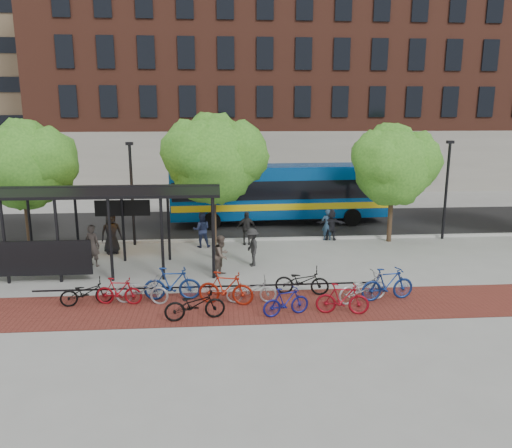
{
  "coord_description": "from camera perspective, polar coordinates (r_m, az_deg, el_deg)",
  "views": [
    {
      "loc": [
        -2.78,
        -21.07,
        6.59
      ],
      "look_at": [
        -1.09,
        0.82,
        1.6
      ],
      "focal_mm": 35.0,
      "sensor_mm": 36.0,
      "label": 1
    }
  ],
  "objects": [
    {
      "name": "bus_shelter",
      "position": [
        21.58,
        -18.74,
        2.54
      ],
      "size": [
        10.6,
        3.07,
        3.6
      ],
      "color": "black",
      "rests_on": "ground"
    },
    {
      "name": "bike_8",
      "position": [
        18.43,
        5.28,
        -6.49
      ],
      "size": [
        2.06,
        1.03,
        1.03
      ],
      "primitive_type": "imported",
      "rotation": [
        0.0,
        0.0,
        1.39
      ],
      "color": "black",
      "rests_on": "ground"
    },
    {
      "name": "pedestrian_0",
      "position": [
        24.4,
        -16.21,
        -0.99
      ],
      "size": [
        1.13,
        0.96,
        1.98
      ],
      "primitive_type": "imported",
      "rotation": [
        0.0,
        0.0,
        0.4
      ],
      "color": "black",
      "rests_on": "ground"
    },
    {
      "name": "tree_c",
      "position": [
        26.1,
        15.57,
        6.76
      ],
      "size": [
        4.66,
        3.8,
        5.92
      ],
      "color": "#382619",
      "rests_on": "ground"
    },
    {
      "name": "building_tower",
      "position": [
        63.05,
        -17.56,
        19.9
      ],
      "size": [
        22.0,
        22.0,
        30.0
      ],
      "primitive_type": "cube",
      "color": "#7A664C",
      "rests_on": "ground"
    },
    {
      "name": "bike_7",
      "position": [
        16.57,
        3.45,
        -8.84
      ],
      "size": [
        1.68,
        0.86,
        0.97
      ],
      "primitive_type": "imported",
      "rotation": [
        0.0,
        0.0,
        1.84
      ],
      "color": "navy",
      "rests_on": "ground"
    },
    {
      "name": "bike_5",
      "position": [
        17.45,
        -3.47,
        -7.33
      ],
      "size": [
        2.04,
        1.04,
        1.18
      ],
      "primitive_type": "imported",
      "rotation": [
        0.0,
        0.0,
        1.31
      ],
      "color": "maroon",
      "rests_on": "ground"
    },
    {
      "name": "bike_4",
      "position": [
        16.35,
        -7.01,
        -9.11
      ],
      "size": [
        2.04,
        1.0,
        1.03
      ],
      "primitive_type": "imported",
      "rotation": [
        0.0,
        0.0,
        1.74
      ],
      "color": "black",
      "rests_on": "ground"
    },
    {
      "name": "pedestrian_1",
      "position": [
        22.64,
        -18.16,
        -2.34
      ],
      "size": [
        0.79,
        0.67,
        1.85
      ],
      "primitive_type": "imported",
      "rotation": [
        0.0,
        0.0,
        2.74
      ],
      "color": "#433A35",
      "rests_on": "ground"
    },
    {
      "name": "pedestrian_7",
      "position": [
        26.14,
        8.14,
        -0.08
      ],
      "size": [
        0.61,
        0.41,
        1.64
      ],
      "primitive_type": "imported",
      "rotation": [
        0.0,
        0.0,
        3.18
      ],
      "color": "#233A51",
      "rests_on": "ground"
    },
    {
      "name": "bike_9",
      "position": [
        16.88,
        9.85,
        -8.43
      ],
      "size": [
        1.82,
        0.79,
        1.06
      ],
      "primitive_type": "imported",
      "rotation": [
        0.0,
        0.0,
        1.4
      ],
      "color": "maroon",
      "rests_on": "ground"
    },
    {
      "name": "pedestrian_8",
      "position": [
        20.4,
        -3.94,
        -3.6
      ],
      "size": [
        0.96,
        1.03,
        1.68
      ],
      "primitive_type": "imported",
      "rotation": [
        0.0,
        0.0,
        1.03
      ],
      "color": "brown",
      "rests_on": "ground"
    },
    {
      "name": "pedestrian_4",
      "position": [
        25.04,
        -1.11,
        -0.47
      ],
      "size": [
        1.01,
        0.46,
        1.68
      ],
      "primitive_type": "imported",
      "rotation": [
        0.0,
        0.0,
        6.34
      ],
      "color": "#282828",
      "rests_on": "ground"
    },
    {
      "name": "bike_rack_rail",
      "position": [
        18.21,
        -5.83,
        -8.48
      ],
      "size": [
        12.0,
        0.05,
        0.95
      ],
      "primitive_type": "cube",
      "color": "black",
      "rests_on": "ground"
    },
    {
      "name": "bike_11",
      "position": [
        18.39,
        14.8,
        -6.65
      ],
      "size": [
        2.06,
        0.87,
        1.2
      ],
      "primitive_type": "imported",
      "rotation": [
        0.0,
        0.0,
        1.73
      ],
      "color": "navy",
      "rests_on": "ground"
    },
    {
      "name": "tree_b",
      "position": [
        24.51,
        -4.74,
        7.77
      ],
      "size": [
        5.15,
        4.2,
        6.47
      ],
      "color": "#382619",
      "rests_on": "ground"
    },
    {
      "name": "bike_3",
      "position": [
        18.05,
        -9.57,
        -6.74
      ],
      "size": [
        2.03,
        0.62,
        1.21
      ],
      "primitive_type": "imported",
      "rotation": [
        0.0,
        0.0,
        1.55
      ],
      "color": "navy",
      "rests_on": "ground"
    },
    {
      "name": "brick_strip",
      "position": [
        17.38,
        -1.55,
        -9.46
      ],
      "size": [
        24.0,
        3.0,
        0.01
      ],
      "primitive_type": "cube",
      "color": "maroon",
      "rests_on": "ground"
    },
    {
      "name": "building_brick",
      "position": [
        48.89,
        11.21,
        16.57
      ],
      "size": [
        55.0,
        14.0,
        20.0
      ],
      "primitive_type": "cube",
      "color": "brown",
      "rests_on": "ground"
    },
    {
      "name": "curb",
      "position": [
        26.05,
        1.84,
        -1.72
      ],
      "size": [
        160.0,
        0.25,
        0.12
      ],
      "primitive_type": "cube",
      "color": "#B7B7B2",
      "rests_on": "ground"
    },
    {
      "name": "pedestrian_2",
      "position": [
        24.68,
        -6.24,
        -0.65
      ],
      "size": [
        0.88,
        0.7,
        1.76
      ],
      "primitive_type": "imported",
      "rotation": [
        0.0,
        0.0,
        3.18
      ],
      "color": "#1D2544",
      "rests_on": "ground"
    },
    {
      "name": "tree_a",
      "position": [
        26.18,
        -24.98,
        6.47
      ],
      "size": [
        4.9,
        4.0,
        6.18
      ],
      "color": "#382619",
      "rests_on": "ground"
    },
    {
      "name": "bike_1",
      "position": [
        18.07,
        -15.4,
        -7.41
      ],
      "size": [
        1.66,
        0.65,
        0.97
      ],
      "primitive_type": "imported",
      "rotation": [
        0.0,
        0.0,
        1.45
      ],
      "color": "maroon",
      "rests_on": "ground"
    },
    {
      "name": "pedestrian_5",
      "position": [
        26.18,
        8.55,
        -0.06
      ],
      "size": [
        1.59,
        0.73,
        1.65
      ],
      "primitive_type": "imported",
      "rotation": [
        0.0,
        0.0,
        2.98
      ],
      "color": "black",
      "rests_on": "ground"
    },
    {
      "name": "ground",
      "position": [
        22.25,
        2.96,
        -4.44
      ],
      "size": [
        160.0,
        160.0,
        0.0
      ],
      "primitive_type": "plane",
      "color": "#9E9E99",
      "rests_on": "ground"
    },
    {
      "name": "lamp_post_left",
      "position": [
        25.32,
        -13.99,
        3.69
      ],
      "size": [
        0.35,
        0.2,
        5.12
      ],
      "color": "black",
      "rests_on": "ground"
    },
    {
      "name": "asphalt_street",
      "position": [
        29.93,
        1.01,
        0.09
      ],
      "size": [
        160.0,
        8.0,
        0.01
      ],
      "primitive_type": "cube",
      "color": "black",
      "rests_on": "ground"
    },
    {
      "name": "lamp_post_right",
      "position": [
        27.61,
        20.94,
        3.96
      ],
      "size": [
        0.35,
        0.2,
        5.12
      ],
      "color": "black",
      "rests_on": "ground"
    },
    {
      "name": "pedestrian_9",
      "position": [
        21.58,
        -0.47,
        -2.67
      ],
      "size": [
        0.77,
        1.16,
        1.67
      ],
      "primitive_type": "imported",
      "rotation": [
        0.0,
        0.0,
        4.86
      ],
      "color": "#262626",
      "rests_on": "ground"
    },
    {
      "name": "bike_2",
      "position": [
        17.94,
        -12.97,
        -7.36
      ],
      "size": [
        2.01,
        1.0,
        1.01
      ],
      "primitive_type": "imported",
      "rotation": [
        0.0,
        0.0,
        1.39
      ],
      "color": "#979799",
      "rests_on": "ground"
    },
    {
      "name": "bike_10",
      "position": [
        18.05,
        12.12,
        -7.11
      ],
      "size": [
        2.14,
        1.36,
        1.06
      ],
      "primitive_type": "imported",
      "rotation": [
        0.0,
        0.0,
        1.93
      ],
      "color": "#AAAAAD",
      "rests_on": "ground"
    },
    {
      "name": "bus",
      "position": [
        29.75,
        2.68,
        3.89
      ],
      "size": [
        12.92,
        3.49,
        3.46
      ],
      "rotation": [
        0.0,
        0.0,
        0.05
      ],
      "color": "navy",
      "rests_on": "ground"
    },
    {
      "name": "bike_6",
      "position": [
        17.6,
        -0.53,
        -7.56
      ],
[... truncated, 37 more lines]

